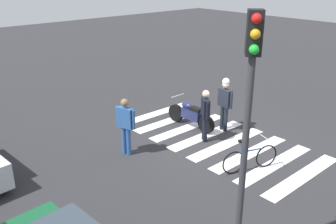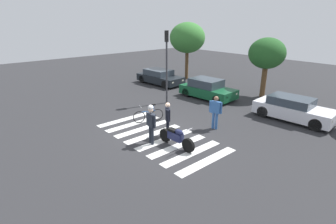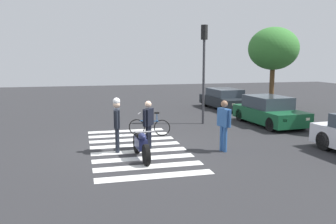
# 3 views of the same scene
# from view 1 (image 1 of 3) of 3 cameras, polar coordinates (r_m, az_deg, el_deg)

# --- Properties ---
(ground_plane) EXTENTS (60.00, 60.00, 0.00)m
(ground_plane) POSITION_cam_1_polar(r_m,az_deg,el_deg) (12.64, 7.44, -4.15)
(ground_plane) COLOR #2B2B2D
(police_motorcycle) EXTENTS (2.13, 0.62, 1.04)m
(police_motorcycle) POSITION_cam_1_polar(r_m,az_deg,el_deg) (13.34, 3.49, -0.44)
(police_motorcycle) COLOR black
(police_motorcycle) RESTS_ON ground_plane
(leaning_bicycle) EXTENTS (0.70, 1.67, 1.00)m
(leaning_bicycle) POSITION_cam_1_polar(r_m,az_deg,el_deg) (10.80, 12.40, -6.90)
(leaning_bicycle) COLOR black
(leaning_bicycle) RESTS_ON ground_plane
(officer_on_foot) EXTENTS (0.58, 0.45, 1.75)m
(officer_on_foot) POSITION_cam_1_polar(r_m,az_deg,el_deg) (12.12, 5.70, -0.03)
(officer_on_foot) COLOR black
(officer_on_foot) RESTS_ON ground_plane
(officer_by_motorcycle) EXTENTS (0.70, 0.26, 1.91)m
(officer_by_motorcycle) POSITION_cam_1_polar(r_m,az_deg,el_deg) (12.96, 8.68, 1.81)
(officer_by_motorcycle) COLOR #1E232D
(officer_by_motorcycle) RESTS_ON ground_plane
(pedestrian_bystander) EXTENTS (0.68, 0.34, 1.80)m
(pedestrian_bystander) POSITION_cam_1_polar(r_m,az_deg,el_deg) (11.23, -6.50, -1.63)
(pedestrian_bystander) COLOR #2D5999
(pedestrian_bystander) RESTS_ON ground_plane
(crosswalk_stripes) EXTENTS (6.75, 3.35, 0.01)m
(crosswalk_stripes) POSITION_cam_1_polar(r_m,az_deg,el_deg) (12.64, 7.44, -4.14)
(crosswalk_stripes) COLOR silver
(crosswalk_stripes) RESTS_ON ground_plane
(traffic_light_pole) EXTENTS (0.34, 0.35, 4.81)m
(traffic_light_pole) POSITION_cam_1_polar(r_m,az_deg,el_deg) (6.26, 12.11, 0.12)
(traffic_light_pole) COLOR #38383D
(traffic_light_pole) RESTS_ON ground_plane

